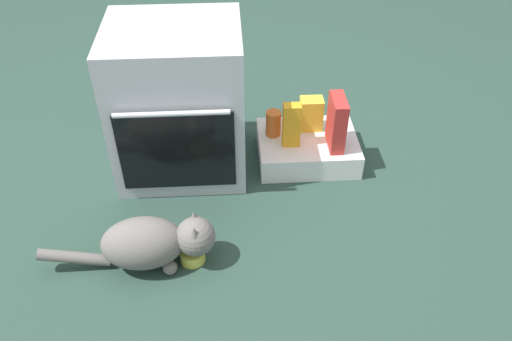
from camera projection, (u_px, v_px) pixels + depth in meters
ground at (195, 209)px, 2.52m from camera, size 8.00×8.00×0.00m
oven at (178, 102)px, 2.56m from camera, size 0.64×0.60×0.77m
pantry_cabinet at (307, 148)px, 2.79m from camera, size 0.52×0.41×0.13m
food_bowl at (191, 254)px, 2.26m from camera, size 0.11×0.11×0.08m
cat at (153, 242)px, 2.19m from camera, size 0.76×0.24×0.25m
cereal_box at (337, 123)px, 2.61m from camera, size 0.07×0.18×0.28m
juice_carton at (291, 125)px, 2.63m from camera, size 0.09×0.06×0.24m
snack_bag at (311, 114)px, 2.76m from camera, size 0.12×0.09×0.18m
sauce_jar at (273, 123)px, 2.73m from camera, size 0.08×0.08×0.14m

